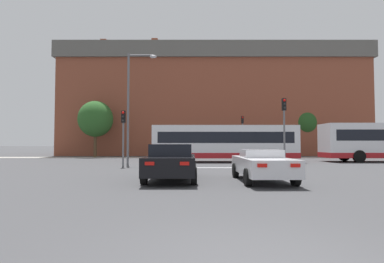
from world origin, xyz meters
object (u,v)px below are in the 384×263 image
(traffic_light_far_right, at_px, (242,130))
(pedestrian_waiting, at_px, (247,149))
(car_roadster_right, at_px, (261,165))
(street_lamp_junction, at_px, (132,97))
(traffic_light_near_right, at_px, (284,121))
(traffic_light_near_left, at_px, (123,129))
(bus_crossing_lead, at_px, (224,143))
(pedestrian_walking_east, at_px, (228,148))
(car_saloon_left, at_px, (171,162))

(traffic_light_far_right, relative_size, pedestrian_waiting, 2.79)
(car_roadster_right, distance_m, street_lamp_junction, 12.60)
(car_roadster_right, bearing_deg, traffic_light_near_right, 65.62)
(traffic_light_near_left, bearing_deg, bus_crossing_lead, 36.97)
(traffic_light_near_left, height_order, pedestrian_walking_east, traffic_light_near_left)
(bus_crossing_lead, xyz_separation_m, traffic_light_near_left, (-7.26, -5.46, 0.89))
(car_roadster_right, bearing_deg, car_saloon_left, 172.55)
(traffic_light_near_right, bearing_deg, traffic_light_near_left, 179.36)
(car_saloon_left, height_order, bus_crossing_lead, bus_crossing_lead)
(car_roadster_right, bearing_deg, bus_crossing_lead, 89.53)
(traffic_light_near_right, bearing_deg, pedestrian_walking_east, 98.62)
(traffic_light_near_right, height_order, traffic_light_near_left, traffic_light_near_right)
(traffic_light_near_right, relative_size, pedestrian_walking_east, 2.48)
(traffic_light_near_right, distance_m, traffic_light_far_right, 13.36)
(car_roadster_right, relative_size, bus_crossing_lead, 0.38)
(traffic_light_near_right, bearing_deg, car_saloon_left, -134.48)
(bus_crossing_lead, bearing_deg, car_saloon_left, -15.81)
(car_saloon_left, xyz_separation_m, pedestrian_walking_east, (4.88, 20.46, 0.31))
(car_saloon_left, bearing_deg, traffic_light_far_right, 72.48)
(bus_crossing_lead, height_order, traffic_light_far_right, traffic_light_far_right)
(car_roadster_right, bearing_deg, pedestrian_walking_east, 85.77)
(traffic_light_far_right, bearing_deg, traffic_light_near_right, -87.92)
(pedestrian_waiting, bearing_deg, street_lamp_junction, -78.05)
(car_saloon_left, distance_m, traffic_light_near_right, 10.12)
(traffic_light_near_left, relative_size, street_lamp_junction, 0.46)
(car_roadster_right, relative_size, pedestrian_walking_east, 2.46)
(street_lamp_junction, distance_m, pedestrian_waiting, 15.76)
(bus_crossing_lead, distance_m, traffic_light_far_right, 8.40)
(car_roadster_right, height_order, traffic_light_near_right, traffic_light_near_right)
(street_lamp_junction, height_order, pedestrian_walking_east, street_lamp_junction)
(pedestrian_walking_east, bearing_deg, car_roadster_right, -70.45)
(pedestrian_waiting, bearing_deg, traffic_light_far_right, -142.71)
(traffic_light_far_right, height_order, street_lamp_junction, street_lamp_junction)
(car_roadster_right, relative_size, traffic_light_near_right, 0.99)
(traffic_light_near_left, relative_size, pedestrian_waiting, 2.27)
(car_roadster_right, height_order, traffic_light_far_right, traffic_light_far_right)
(car_saloon_left, xyz_separation_m, bus_crossing_lead, (3.57, 12.62, 0.85))
(traffic_light_far_right, bearing_deg, bus_crossing_lead, -110.17)
(bus_crossing_lead, xyz_separation_m, street_lamp_junction, (-7.03, -3.55, 3.28))
(street_lamp_junction, distance_m, pedestrian_walking_east, 14.62)
(traffic_light_near_left, distance_m, traffic_light_far_right, 16.66)
(pedestrian_walking_east, bearing_deg, traffic_light_near_left, -99.93)
(traffic_light_near_left, xyz_separation_m, street_lamp_junction, (0.23, 1.91, 2.39))
(car_roadster_right, xyz_separation_m, pedestrian_waiting, (3.26, 20.64, 0.28))
(car_saloon_left, xyz_separation_m, traffic_light_near_left, (-3.69, 7.16, 1.75))
(bus_crossing_lead, relative_size, pedestrian_waiting, 7.29)
(car_saloon_left, xyz_separation_m, pedestrian_waiting, (6.94, 20.23, 0.18))
(traffic_light_near_left, height_order, pedestrian_waiting, traffic_light_near_left)
(street_lamp_junction, bearing_deg, traffic_light_far_right, 48.88)
(car_roadster_right, relative_size, pedestrian_waiting, 2.74)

